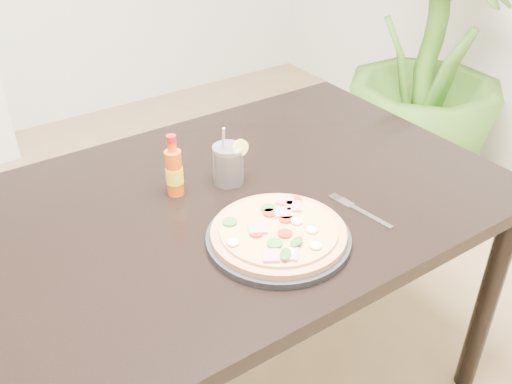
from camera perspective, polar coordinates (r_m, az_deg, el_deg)
dining_table at (r=1.48m, az=-2.62°, el=-3.22°), size 1.40×0.90×0.75m
plate at (r=1.28m, az=2.25°, el=-4.64°), size 0.33×0.33×0.02m
pizza at (r=1.27m, az=2.28°, el=-3.97°), size 0.30×0.30×0.03m
hot_sauce_bottle at (r=1.43m, az=-8.18°, el=2.06°), size 0.05×0.05×0.16m
cola_cup at (r=1.47m, az=-2.78°, el=2.70°), size 0.09×0.08×0.17m
fork at (r=1.40m, az=10.18°, el=-1.75°), size 0.04×0.19×0.00m
houseplant at (r=2.78m, az=17.03°, el=12.82°), size 0.96×0.96×1.30m
plant_pot at (r=2.99m, az=15.38°, el=3.14°), size 0.28×0.28×0.22m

